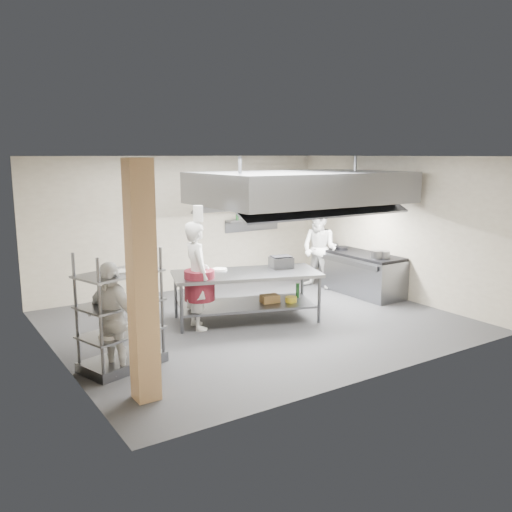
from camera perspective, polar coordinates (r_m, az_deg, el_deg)
floor at (r=10.04m, az=0.08°, el=-6.93°), size 7.00×7.00×0.00m
ceiling at (r=9.57m, az=0.08°, el=10.44°), size 7.00×7.00×0.00m
wall_back at (r=12.30m, az=-7.58°, el=3.39°), size 7.00×0.00×7.00m
wall_left at (r=8.35m, az=-20.49°, el=-0.63°), size 0.00×6.00×6.00m
wall_right at (r=11.95m, az=14.31°, el=2.95°), size 0.00×6.00×6.00m
column at (r=6.73m, az=-11.91°, el=-2.78°), size 0.30×0.30×3.00m
exhaust_hood at (r=10.67m, az=4.80°, el=7.21°), size 4.00×2.50×0.60m
hood_strip_a at (r=10.17m, az=0.74°, el=5.27°), size 1.60×0.12×0.04m
hood_strip_b at (r=11.27m, az=8.42°, el=5.68°), size 1.60×0.12×0.04m
wall_shelf at (r=13.03m, az=-0.09°, el=3.89°), size 1.50×0.28×0.04m
island at (r=10.02m, az=-1.02°, el=-4.27°), size 2.88×1.90×0.91m
island_worktop at (r=9.92m, az=-1.03°, el=-1.89°), size 2.88×1.90×0.06m
island_undershelf at (r=10.06m, az=-1.02°, el=-5.12°), size 2.64×1.73×0.04m
pass_rack at (r=7.98m, az=-14.08°, el=-5.49°), size 1.30×0.98×1.72m
cooking_range at (r=12.18m, az=11.01°, el=-1.94°), size 0.80×2.00×0.84m
range_top at (r=12.09m, az=11.09°, el=0.14°), size 0.78×1.96×0.06m
chef_head at (r=9.52m, az=-6.25°, el=-2.05°), size 0.55×0.75×1.91m
chef_line at (r=12.41m, az=6.69°, el=0.70°), size 0.95×1.06×1.81m
chef_plating at (r=7.75m, az=-14.99°, el=-6.42°), size 0.72×1.02×1.61m
griddle at (r=10.32m, az=2.66°, el=-0.68°), size 0.47×0.40×0.20m
wicker_basket at (r=10.11m, az=1.47°, el=-4.50°), size 0.36×0.28×0.14m
stockpot at (r=11.52m, az=12.62°, el=0.14°), size 0.25×0.25×0.17m
plate_stack at (r=8.07m, az=-13.98°, el=-7.59°), size 0.28×0.28×0.05m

